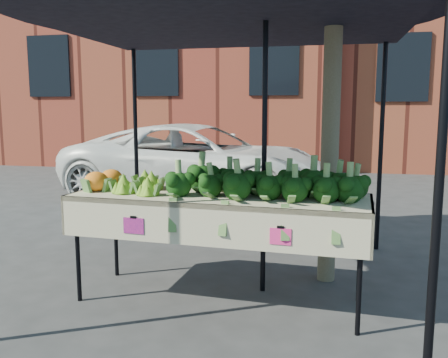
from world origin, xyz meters
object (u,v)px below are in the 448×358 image
(canopy, at_px, (226,134))
(vehicle, at_px, (198,62))
(street_tree, at_px, (334,24))
(table, at_px, (219,248))

(canopy, xyz_separation_m, vehicle, (-1.35, 3.99, 1.01))
(vehicle, distance_m, street_tree, 4.30)
(table, xyz_separation_m, vehicle, (-1.37, 4.37, 1.93))
(table, xyz_separation_m, street_tree, (0.87, 0.70, 1.87))
(canopy, height_order, vehicle, vehicle)
(table, height_order, street_tree, street_tree)
(vehicle, xyz_separation_m, street_tree, (2.24, -3.67, -0.06))
(vehicle, height_order, street_tree, vehicle)
(canopy, height_order, street_tree, street_tree)
(street_tree, bearing_deg, canopy, -160.07)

